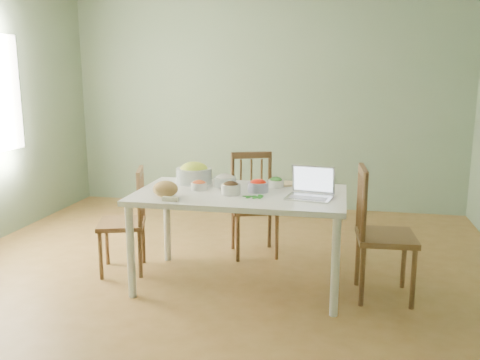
% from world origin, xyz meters
% --- Properties ---
extents(floor, '(5.00, 5.00, 0.00)m').
position_xyz_m(floor, '(0.00, 0.00, 0.00)').
color(floor, brown).
rests_on(floor, ground).
extents(wall_back, '(5.00, 0.00, 2.70)m').
position_xyz_m(wall_back, '(0.00, 2.50, 1.35)').
color(wall_back, slate).
rests_on(wall_back, ground).
extents(wall_front, '(5.00, 0.00, 2.70)m').
position_xyz_m(wall_front, '(0.00, -2.50, 1.35)').
color(wall_front, slate).
rests_on(wall_front, ground).
extents(dining_table, '(1.65, 0.93, 0.77)m').
position_xyz_m(dining_table, '(0.21, -0.07, 0.39)').
color(dining_table, white).
rests_on(dining_table, floor).
extents(chair_far, '(0.54, 0.52, 0.96)m').
position_xyz_m(chair_far, '(0.20, 0.66, 0.48)').
color(chair_far, '#482C1C').
rests_on(chair_far, floor).
extents(chair_left, '(0.49, 0.50, 0.91)m').
position_xyz_m(chair_left, '(-0.85, 0.01, 0.45)').
color(chair_left, '#482C1C').
rests_on(chair_left, floor).
extents(chair_right, '(0.45, 0.47, 1.01)m').
position_xyz_m(chair_right, '(1.34, -0.07, 0.51)').
color(chair_right, '#482C1C').
rests_on(chair_right, floor).
extents(bread_boule, '(0.25, 0.25, 0.12)m').
position_xyz_m(bread_boule, '(-0.31, -0.33, 0.84)').
color(bread_boule, tan).
rests_on(bread_boule, dining_table).
extents(butter_stick, '(0.12, 0.04, 0.03)m').
position_xyz_m(butter_stick, '(-0.23, -0.45, 0.79)').
color(butter_stick, beige).
rests_on(butter_stick, dining_table).
extents(bowl_squash, '(0.34, 0.34, 0.18)m').
position_xyz_m(bowl_squash, '(-0.25, 0.20, 0.86)').
color(bowl_squash, yellow).
rests_on(bowl_squash, dining_table).
extents(bowl_carrot, '(0.16, 0.16, 0.08)m').
position_xyz_m(bowl_carrot, '(-0.13, -0.04, 0.81)').
color(bowl_carrot, '#CC571F').
rests_on(bowl_carrot, dining_table).
extents(bowl_onion, '(0.25, 0.25, 0.10)m').
position_xyz_m(bowl_onion, '(0.04, 0.13, 0.82)').
color(bowl_onion, white).
rests_on(bowl_onion, dining_table).
extents(bowl_mushroom, '(0.20, 0.20, 0.10)m').
position_xyz_m(bowl_mushroom, '(0.15, -0.14, 0.82)').
color(bowl_mushroom, black).
rests_on(bowl_mushroom, dining_table).
extents(bowl_redpep, '(0.18, 0.18, 0.10)m').
position_xyz_m(bowl_redpep, '(0.35, -0.01, 0.82)').
color(bowl_redpep, red).
rests_on(bowl_redpep, dining_table).
extents(bowl_broccoli, '(0.13, 0.13, 0.08)m').
position_xyz_m(bowl_broccoli, '(0.46, 0.18, 0.81)').
color(bowl_broccoli, '#1C5818').
rests_on(bowl_broccoli, dining_table).
extents(flatbread, '(0.22, 0.22, 0.02)m').
position_xyz_m(flatbread, '(0.53, 0.29, 0.78)').
color(flatbread, beige).
rests_on(flatbread, dining_table).
extents(basil_bunch, '(0.18, 0.18, 0.02)m').
position_xyz_m(basil_bunch, '(0.34, -0.19, 0.78)').
color(basil_bunch, '#174E0D').
rests_on(basil_bunch, dining_table).
extents(laptop, '(0.37, 0.31, 0.23)m').
position_xyz_m(laptop, '(0.76, -0.17, 0.89)').
color(laptop, silver).
rests_on(laptop, dining_table).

